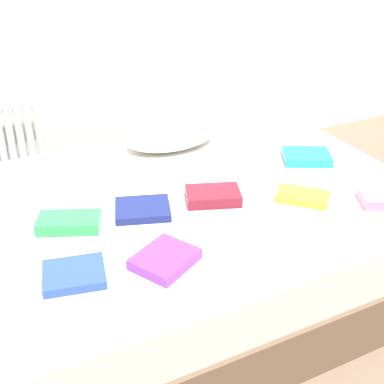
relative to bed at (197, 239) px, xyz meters
name	(u,v)px	position (x,y,z in m)	size (l,w,h in m)	color
ground_plane	(196,280)	(0.00, 0.00, -0.25)	(8.00, 8.00, 0.00)	#7F6651
bed	(197,239)	(0.00, 0.00, 0.00)	(2.00, 1.50, 0.50)	brown
pillow	(170,136)	(0.10, 0.52, 0.31)	(0.49, 0.31, 0.12)	white
textbook_yellow	(303,197)	(0.39, -0.26, 0.27)	(0.22, 0.13, 0.03)	yellow
textbook_purple	(165,259)	(-0.34, -0.41, 0.27)	(0.22, 0.18, 0.04)	purple
textbook_maroon	(213,196)	(0.03, -0.09, 0.28)	(0.24, 0.15, 0.05)	maroon
textbook_navy	(143,209)	(-0.28, -0.05, 0.27)	(0.23, 0.19, 0.03)	navy
textbook_teal	(306,157)	(0.65, 0.05, 0.27)	(0.23, 0.18, 0.04)	teal
textbook_green	(69,223)	(-0.59, -0.02, 0.28)	(0.25, 0.13, 0.05)	green
textbook_pink	(381,199)	(0.68, -0.44, 0.28)	(0.17, 0.14, 0.04)	pink
textbook_blue	(74,275)	(-0.66, -0.35, 0.27)	(0.21, 0.18, 0.03)	#2847B7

